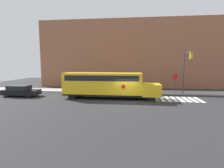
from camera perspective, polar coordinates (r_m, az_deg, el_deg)
ground_plane at (r=19.54m, az=4.69°, el=-5.72°), size 60.00×60.00×0.00m
sidewalk_strip at (r=25.91m, az=5.25°, el=-2.49°), size 44.00×3.00×0.15m
building_backdrop at (r=32.13m, az=5.70°, el=9.67°), size 32.00×4.00×11.78m
crosswalk_stripes at (r=22.11m, az=20.49°, el=-4.66°), size 5.40×3.20×0.01m
school_bus at (r=21.01m, az=-1.72°, el=0.05°), size 11.47×2.57×3.08m
parked_car at (r=25.36m, az=-27.65°, el=-1.99°), size 4.54×1.82×1.40m
stop_sign at (r=25.77m, az=19.88°, el=1.11°), size 0.79×0.10×2.77m
traffic_light at (r=24.88m, az=23.03°, el=5.29°), size 0.28×2.96×5.83m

